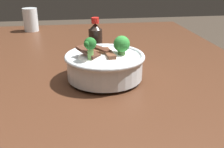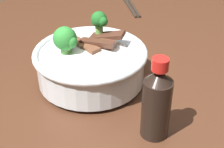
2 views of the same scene
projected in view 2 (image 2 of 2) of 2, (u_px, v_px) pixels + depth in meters
The scene contains 4 objects.
dining_table at pixel (147, 129), 0.64m from camera, with size 1.29×1.07×0.80m.
rice_bowl at pixel (90, 61), 0.61m from camera, with size 0.21×0.21×0.13m.
chopsticks_pair at pixel (128, 2), 0.99m from camera, with size 0.22×0.11×0.01m.
soy_sauce_bottle at pixel (157, 103), 0.48m from camera, with size 0.04×0.04×0.14m.
Camera 2 is at (0.36, -0.32, 1.15)m, focal length 51.79 mm.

